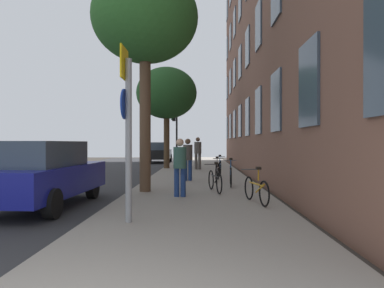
{
  "coord_description": "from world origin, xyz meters",
  "views": [
    {
      "loc": [
        1.18,
        -2.19,
        1.59
      ],
      "look_at": [
        0.82,
        13.44,
        1.54
      ],
      "focal_mm": 32.93,
      "sensor_mm": 36.0,
      "label": 1
    }
  ],
  "objects_px": {
    "bicycle_4": "(220,167)",
    "bicycle_3": "(217,171)",
    "tree_near": "(145,19)",
    "car_0": "(43,173)",
    "bicycle_0": "(256,189)",
    "bicycle_1": "(215,180)",
    "bicycle_2": "(231,175)",
    "pedestrian_1": "(188,157)",
    "sign_post": "(127,122)",
    "tree_far": "(167,94)",
    "pedestrian_0": "(180,163)",
    "car_1": "(158,152)",
    "pedestrian_2": "(198,151)",
    "traffic_light": "(175,126)"
  },
  "relations": [
    {
      "from": "bicycle_2",
      "to": "bicycle_4",
      "type": "relative_size",
      "value": 1.0
    },
    {
      "from": "tree_near",
      "to": "car_1",
      "type": "height_order",
      "value": "tree_near"
    },
    {
      "from": "pedestrian_1",
      "to": "pedestrian_2",
      "type": "xyz_separation_m",
      "value": [
        0.35,
        5.92,
        0.08
      ]
    },
    {
      "from": "traffic_light",
      "to": "pedestrian_1",
      "type": "height_order",
      "value": "traffic_light"
    },
    {
      "from": "sign_post",
      "to": "car_0",
      "type": "relative_size",
      "value": 0.75
    },
    {
      "from": "car_0",
      "to": "bicycle_3",
      "type": "bearing_deg",
      "value": 48.42
    },
    {
      "from": "bicycle_0",
      "to": "tree_far",
      "type": "bearing_deg",
      "value": 105.68
    },
    {
      "from": "tree_far",
      "to": "pedestrian_0",
      "type": "distance_m",
      "value": 11.44
    },
    {
      "from": "tree_near",
      "to": "tree_far",
      "type": "xyz_separation_m",
      "value": [
        -0.28,
        9.79,
        -0.88
      ]
    },
    {
      "from": "tree_near",
      "to": "car_1",
      "type": "bearing_deg",
      "value": 95.51
    },
    {
      "from": "tree_near",
      "to": "pedestrian_0",
      "type": "height_order",
      "value": "tree_near"
    },
    {
      "from": "pedestrian_1",
      "to": "car_1",
      "type": "height_order",
      "value": "pedestrian_1"
    },
    {
      "from": "tree_near",
      "to": "pedestrian_2",
      "type": "relative_size",
      "value": 3.72
    },
    {
      "from": "tree_near",
      "to": "bicycle_1",
      "type": "height_order",
      "value": "tree_near"
    },
    {
      "from": "tree_far",
      "to": "pedestrian_1",
      "type": "relative_size",
      "value": 3.59
    },
    {
      "from": "tree_near",
      "to": "car_0",
      "type": "distance_m",
      "value": 5.43
    },
    {
      "from": "bicycle_3",
      "to": "tree_near",
      "type": "bearing_deg",
      "value": -128.21
    },
    {
      "from": "bicycle_1",
      "to": "bicycle_3",
      "type": "bearing_deg",
      "value": 85.8
    },
    {
      "from": "pedestrian_0",
      "to": "car_1",
      "type": "distance_m",
      "value": 18.78
    },
    {
      "from": "tree_near",
      "to": "pedestrian_0",
      "type": "relative_size",
      "value": 4.18
    },
    {
      "from": "pedestrian_2",
      "to": "car_1",
      "type": "xyz_separation_m",
      "value": [
        -3.23,
        8.52,
        -0.3
      ]
    },
    {
      "from": "tree_near",
      "to": "pedestrian_1",
      "type": "relative_size",
      "value": 4.06
    },
    {
      "from": "car_1",
      "to": "tree_far",
      "type": "bearing_deg",
      "value": -79.68
    },
    {
      "from": "bicycle_1",
      "to": "bicycle_2",
      "type": "relative_size",
      "value": 0.95
    },
    {
      "from": "bicycle_0",
      "to": "bicycle_4",
      "type": "relative_size",
      "value": 0.96
    },
    {
      "from": "tree_far",
      "to": "pedestrian_0",
      "type": "height_order",
      "value": "tree_far"
    },
    {
      "from": "pedestrian_1",
      "to": "bicycle_2",
      "type": "bearing_deg",
      "value": -47.6
    },
    {
      "from": "car_0",
      "to": "pedestrian_0",
      "type": "bearing_deg",
      "value": 18.25
    },
    {
      "from": "bicycle_0",
      "to": "bicycle_3",
      "type": "xyz_separation_m",
      "value": [
        -0.7,
        5.0,
        0.02
      ]
    },
    {
      "from": "pedestrian_0",
      "to": "car_1",
      "type": "xyz_separation_m",
      "value": [
        -2.81,
        18.57,
        -0.19
      ]
    },
    {
      "from": "bicycle_1",
      "to": "bicycle_2",
      "type": "height_order",
      "value": "bicycle_2"
    },
    {
      "from": "bicycle_1",
      "to": "bicycle_3",
      "type": "distance_m",
      "value": 3.04
    },
    {
      "from": "bicycle_4",
      "to": "car_0",
      "type": "bearing_deg",
      "value": -122.5
    },
    {
      "from": "tree_near",
      "to": "tree_far",
      "type": "relative_size",
      "value": 1.13
    },
    {
      "from": "sign_post",
      "to": "bicycle_2",
      "type": "relative_size",
      "value": 1.95
    },
    {
      "from": "bicycle_0",
      "to": "bicycle_3",
      "type": "relative_size",
      "value": 0.98
    },
    {
      "from": "bicycle_4",
      "to": "bicycle_3",
      "type": "bearing_deg",
      "value": -95.67
    },
    {
      "from": "traffic_light",
      "to": "bicycle_3",
      "type": "xyz_separation_m",
      "value": [
        2.33,
        -9.78,
        -2.21
      ]
    },
    {
      "from": "tree_far",
      "to": "pedestrian_0",
      "type": "xyz_separation_m",
      "value": [
        1.4,
        -10.82,
        -3.43
      ]
    },
    {
      "from": "sign_post",
      "to": "pedestrian_1",
      "type": "relative_size",
      "value": 1.98
    },
    {
      "from": "pedestrian_0",
      "to": "car_1",
      "type": "height_order",
      "value": "pedestrian_0"
    },
    {
      "from": "bicycle_1",
      "to": "pedestrian_1",
      "type": "height_order",
      "value": "pedestrian_1"
    },
    {
      "from": "bicycle_3",
      "to": "pedestrian_2",
      "type": "bearing_deg",
      "value": 97.51
    },
    {
      "from": "tree_far",
      "to": "bicycle_4",
      "type": "xyz_separation_m",
      "value": [
        2.85,
        -4.45,
        -3.98
      ]
    },
    {
      "from": "car_0",
      "to": "bicycle_2",
      "type": "bearing_deg",
      "value": 35.89
    },
    {
      "from": "bicycle_0",
      "to": "pedestrian_0",
      "type": "bearing_deg",
      "value": 152.74
    },
    {
      "from": "bicycle_4",
      "to": "pedestrian_2",
      "type": "relative_size",
      "value": 0.94
    },
    {
      "from": "bicycle_0",
      "to": "bicycle_3",
      "type": "height_order",
      "value": "bicycle_3"
    },
    {
      "from": "sign_post",
      "to": "pedestrian_0",
      "type": "height_order",
      "value": "sign_post"
    },
    {
      "from": "sign_post",
      "to": "bicycle_4",
      "type": "xyz_separation_m",
      "value": [
        2.26,
        9.46,
        -1.49
      ]
    }
  ]
}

